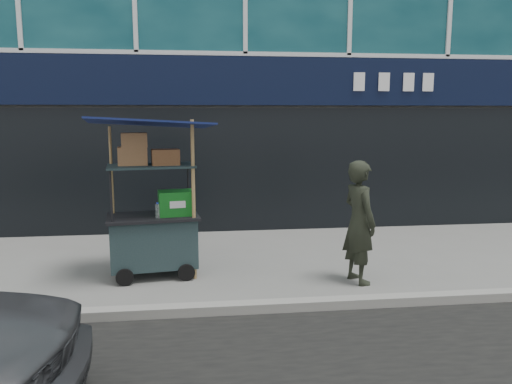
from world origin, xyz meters
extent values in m
plane|color=slate|center=(0.00, 0.00, 0.00)|extent=(80.00, 80.00, 0.00)
cube|color=gray|center=(0.00, -0.20, 0.06)|extent=(80.00, 0.18, 0.12)
cube|color=black|center=(0.00, 3.86, 2.90)|extent=(15.68, 0.06, 0.90)
cube|color=black|center=(0.00, 3.90, 1.20)|extent=(15.68, 0.04, 2.40)
cube|color=#182A2A|center=(-1.58, 1.31, 0.49)|extent=(1.26, 0.84, 0.69)
cylinder|color=black|center=(-1.95, 0.90, 0.12)|extent=(0.24, 0.08, 0.24)
cylinder|color=black|center=(-1.12, 1.01, 0.12)|extent=(0.24, 0.08, 0.24)
cube|color=black|center=(-1.58, 1.31, 0.86)|extent=(1.35, 0.93, 0.04)
cylinder|color=black|center=(-2.08, 0.95, 1.21)|extent=(0.03, 0.03, 0.74)
cylinder|color=black|center=(-1.01, 1.09, 1.21)|extent=(0.03, 0.03, 0.74)
cylinder|color=black|center=(-2.16, 1.54, 1.21)|extent=(0.03, 0.03, 0.74)
cylinder|color=black|center=(-1.08, 1.68, 1.21)|extent=(0.03, 0.03, 0.74)
cube|color=#182A2A|center=(-1.58, 1.31, 1.58)|extent=(1.26, 0.84, 0.03)
cylinder|color=olive|center=(-1.01, 1.09, 1.11)|extent=(0.06, 0.06, 2.22)
cylinder|color=olive|center=(-2.16, 1.54, 1.06)|extent=(0.04, 0.04, 2.12)
cube|color=#0B1041|center=(-1.58, 1.31, 2.17)|extent=(1.82, 1.39, 0.19)
cube|color=#106918|center=(-1.25, 1.31, 1.05)|extent=(0.53, 0.41, 0.34)
cylinder|color=silver|center=(-1.50, 1.13, 0.98)|extent=(0.07, 0.07, 0.20)
cylinder|color=#1B34CE|center=(-1.50, 1.13, 1.08)|extent=(0.04, 0.04, 0.02)
cube|color=brown|center=(-1.83, 1.33, 1.71)|extent=(0.43, 0.34, 0.25)
cube|color=brown|center=(-1.38, 1.29, 1.70)|extent=(0.41, 0.32, 0.22)
cube|color=brown|center=(-1.80, 1.31, 1.94)|extent=(0.38, 0.30, 0.20)
imported|color=black|center=(1.22, 0.69, 0.84)|extent=(0.55, 0.70, 1.68)
camera|label=1|loc=(-0.98, -5.70, 2.30)|focal=35.00mm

